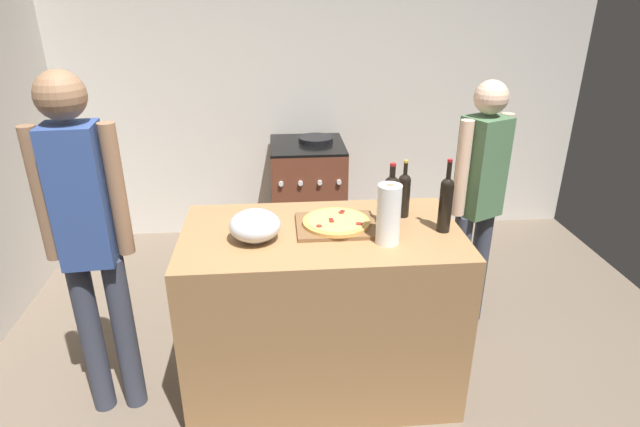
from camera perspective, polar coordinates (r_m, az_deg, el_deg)
The scene contains 13 objects.
ground_plane at distance 3.63m, azimuth 0.45°, elevation -10.89°, with size 4.71×3.32×0.02m, color #6B5B4C.
kitchen_wall_rear at distance 4.46m, azimuth -1.24°, elevation 14.02°, with size 4.71×0.10×2.60m, color beige.
counter at distance 2.81m, azimuth 0.18°, elevation -10.57°, with size 1.39×0.76×0.94m, color #9E7247.
cutting_board at distance 2.61m, azimuth 1.81°, elevation -1.32°, with size 0.40×0.32×0.02m, color brown.
pizza at distance 2.60m, azimuth 1.82°, elevation -0.91°, with size 0.34×0.34×0.03m.
mixing_bowl at distance 2.47m, azimuth -7.18°, elevation -1.33°, with size 0.25×0.25×0.15m.
paper_towel_roll at distance 2.42m, azimuth 7.56°, elevation -0.10°, with size 0.11×0.11×0.29m.
wine_bottle_dark at distance 2.72m, azimuth 9.22°, elevation 2.24°, with size 0.06×0.06×0.31m.
wine_bottle_clear at distance 2.58m, azimuth 13.68°, elevation 1.25°, with size 0.06×0.06×0.37m.
wine_bottle_green at distance 2.59m, azimuth 7.82°, elevation 1.60°, with size 0.08×0.08×0.33m.
stove at distance 4.30m, azimuth -1.35°, elevation 1.95°, with size 0.59×0.64×0.94m.
person_in_stripes at distance 2.60m, azimuth -24.22°, elevation -1.86°, with size 0.39×0.22×1.75m.
person_in_red at distance 3.24m, azimuth 17.04°, elevation 2.06°, with size 0.36×0.28×1.59m.
Camera 1 is at (-0.28, -1.61, 2.05)m, focal length 29.06 mm.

